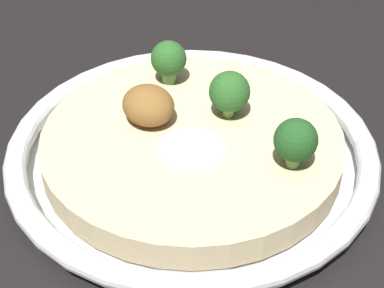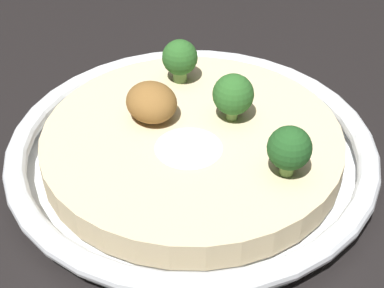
{
  "view_description": "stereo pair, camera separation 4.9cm",
  "coord_description": "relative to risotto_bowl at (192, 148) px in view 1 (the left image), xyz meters",
  "views": [
    {
      "loc": [
        0.27,
        -0.27,
        0.32
      ],
      "look_at": [
        0.0,
        0.0,
        0.02
      ],
      "focal_mm": 55.0,
      "sensor_mm": 36.0,
      "label": 1
    },
    {
      "loc": [
        0.3,
        -0.24,
        0.32
      ],
      "look_at": [
        0.0,
        0.0,
        0.02
      ],
      "focal_mm": 55.0,
      "sensor_mm": 36.0,
      "label": 2
    }
  ],
  "objects": [
    {
      "name": "broccoli_back_right",
      "position": [
        0.08,
        0.02,
        0.04
      ],
      "size": [
        0.03,
        0.03,
        0.04
      ],
      "color": "#759E4C",
      "rests_on": "risotto_bowl"
    },
    {
      "name": "risotto_bowl",
      "position": [
        0.0,
        0.0,
        0.0
      ],
      "size": [
        0.31,
        0.31,
        0.03
      ],
      "color": "silver",
      "rests_on": "ground_plane"
    },
    {
      "name": "broccoli_left",
      "position": [
        -0.07,
        0.04,
        0.04
      ],
      "size": [
        0.03,
        0.03,
        0.04
      ],
      "color": "#668E47",
      "rests_on": "risotto_bowl"
    },
    {
      "name": "crispy_onion_garnish",
      "position": [
        -0.04,
        -0.01,
        0.03
      ],
      "size": [
        0.05,
        0.04,
        0.03
      ],
      "color": "brown",
      "rests_on": "risotto_bowl"
    },
    {
      "name": "cheese_sprinkle",
      "position": [
        0.01,
        -0.01,
        0.02
      ],
      "size": [
        0.05,
        0.05,
        0.01
      ],
      "color": "white",
      "rests_on": "risotto_bowl"
    },
    {
      "name": "ground_plane",
      "position": [
        0.0,
        0.0,
        -0.02
      ],
      "size": [
        6.0,
        6.0,
        0.0
      ],
      "primitive_type": "plane",
      "color": "black"
    },
    {
      "name": "broccoli_back",
      "position": [
        0.01,
        0.04,
        0.04
      ],
      "size": [
        0.03,
        0.03,
        0.04
      ],
      "color": "#759E4C",
      "rests_on": "risotto_bowl"
    }
  ]
}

